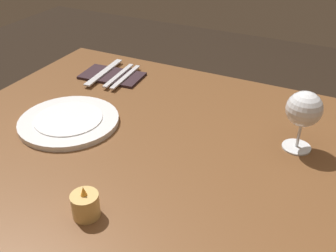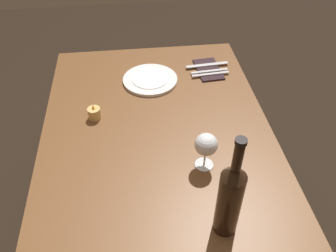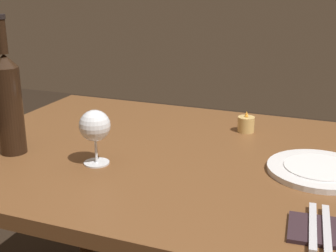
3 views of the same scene
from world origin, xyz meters
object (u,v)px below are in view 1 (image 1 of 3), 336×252
object	(u,v)px
votive_candle	(86,206)
dinner_plate	(69,121)
folded_napkin	(112,76)
fork_inner	(119,75)
wine_glass_left	(304,110)
table_knife	(104,72)
fork_outer	(126,77)

from	to	relation	value
votive_candle	dinner_plate	xyz separation A→B (m)	(0.23, -0.25, -0.02)
folded_napkin	fork_inner	bearing A→B (deg)	180.00
wine_glass_left	table_knife	xyz separation A→B (m)	(0.63, -0.14, -0.09)
fork_inner	fork_outer	distance (m)	0.02
table_knife	wine_glass_left	bearing A→B (deg)	167.57
votive_candle	folded_napkin	distance (m)	0.61
folded_napkin	votive_candle	bearing A→B (deg)	118.81
votive_candle	dinner_plate	world-z (taller)	votive_candle
dinner_plate	folded_napkin	xyz separation A→B (m)	(0.06, -0.29, -0.00)
wine_glass_left	table_knife	size ratio (longest dim) A/B	0.68
folded_napkin	fork_outer	size ratio (longest dim) A/B	1.10
wine_glass_left	votive_candle	world-z (taller)	wine_glass_left
votive_candle	folded_napkin	xyz separation A→B (m)	(0.29, -0.53, -0.02)
folded_napkin	table_knife	size ratio (longest dim) A/B	0.94
wine_glass_left	fork_outer	bearing A→B (deg)	-14.19
votive_candle	dinner_plate	size ratio (longest dim) A/B	0.27
table_knife	fork_outer	bearing A→B (deg)	180.00
fork_outer	folded_napkin	bearing A→B (deg)	0.00
folded_napkin	table_knife	world-z (taller)	table_knife
wine_glass_left	table_knife	distance (m)	0.65
votive_candle	fork_inner	bearing A→B (deg)	-63.30
table_knife	votive_candle	bearing A→B (deg)	121.23
wine_glass_left	dinner_plate	world-z (taller)	wine_glass_left
wine_glass_left	dinner_plate	bearing A→B (deg)	15.35
table_knife	dinner_plate	bearing A→B (deg)	107.04
votive_candle	folded_napkin	world-z (taller)	votive_candle
folded_napkin	fork_inner	distance (m)	0.03
wine_glass_left	votive_candle	size ratio (longest dim) A/B	2.14
wine_glass_left	folded_napkin	size ratio (longest dim) A/B	0.72
wine_glass_left	folded_napkin	bearing A→B (deg)	-13.04
votive_candle	fork_inner	size ratio (longest dim) A/B	0.37
dinner_plate	fork_inner	bearing A→B (deg)	-83.48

